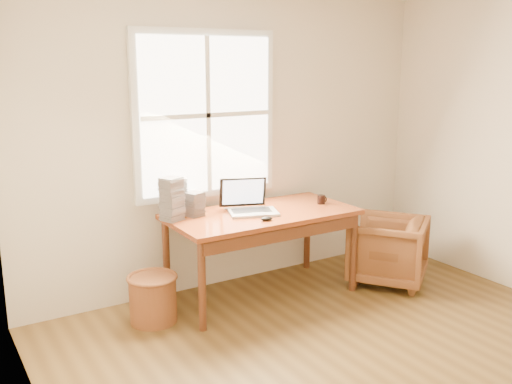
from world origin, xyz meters
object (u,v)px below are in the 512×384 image
armchair (387,250)px  cd_stack_a (178,196)px  coffee_mug (321,200)px  wicker_stool (153,299)px  desk (262,214)px  laptop (253,196)px

armchair → cd_stack_a: bearing=-57.4°
armchair → coffee_mug: bearing=-65.2°
cd_stack_a → armchair: bearing=-21.1°
armchair → wicker_stool: (-2.15, 0.34, -0.12)m
desk → wicker_stool: bearing=180.0°
desk → laptop: size_ratio=3.70×
cd_stack_a → desk: bearing=-28.6°
armchair → coffee_mug: coffee_mug is taller
armchair → cd_stack_a: 1.98m
wicker_stool → coffee_mug: bearing=-1.5°
wicker_stool → laptop: 1.16m
coffee_mug → cd_stack_a: size_ratio=0.27×
desk → cd_stack_a: cd_stack_a is taller
cd_stack_a → coffee_mug: bearing=-17.3°
armchair → wicker_stool: bearing=-45.4°
armchair → coffee_mug: 0.79m
armchair → desk: bearing=-53.0°
laptop → armchair: bearing=5.1°
armchair → cd_stack_a: cd_stack_a is taller
coffee_mug → cd_stack_a: bearing=-178.8°
desk → armchair: (1.15, -0.34, -0.42)m
desk → wicker_stool: size_ratio=4.37×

